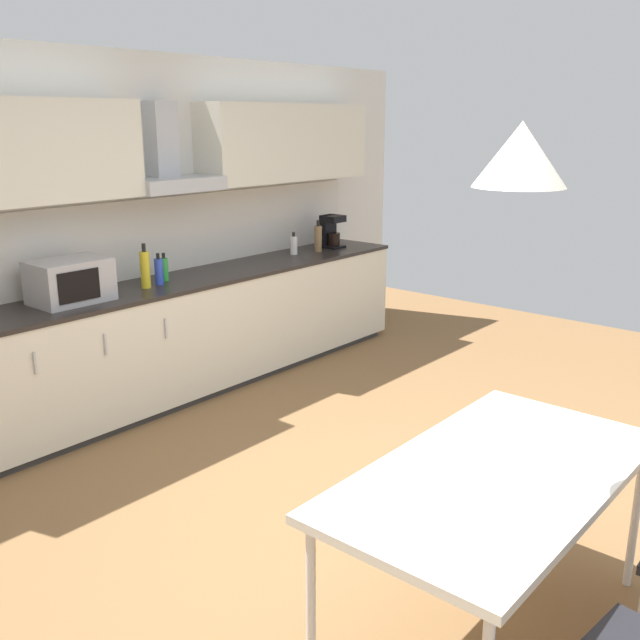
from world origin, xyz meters
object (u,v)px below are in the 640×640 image
(pendant_lamp, at_px, (521,154))
(bottle_blue, at_px, (159,271))
(bottle_white, at_px, (294,245))
(dining_table, at_px, (496,481))
(bottle_green, at_px, (164,269))
(microwave, at_px, (70,281))
(coffee_maker, at_px, (331,231))
(bottle_yellow, at_px, (145,269))
(bottle_brown, at_px, (318,238))

(pendant_lamp, bearing_deg, bottle_blue, 76.17)
(bottle_white, distance_m, dining_table, 3.86)
(bottle_white, distance_m, bottle_green, 1.41)
(bottle_green, distance_m, bottle_blue, 0.12)
(microwave, bearing_deg, coffee_maker, 0.56)
(microwave, distance_m, bottle_yellow, 0.56)
(bottle_yellow, bearing_deg, bottle_green, 20.39)
(microwave, bearing_deg, bottle_yellow, -3.45)
(bottle_yellow, height_order, bottle_blue, bottle_yellow)
(coffee_maker, bearing_deg, pendant_lamp, -131.54)
(bottle_brown, bearing_deg, bottle_yellow, -179.52)
(dining_table, xyz_separation_m, pendant_lamp, (0.00, -0.00, 1.23))
(coffee_maker, bearing_deg, microwave, -179.44)
(bottle_brown, relative_size, bottle_green, 1.35)
(pendant_lamp, bearing_deg, coffee_maker, 48.46)
(bottle_blue, distance_m, dining_table, 3.16)
(bottle_green, distance_m, dining_table, 3.25)
(microwave, height_order, bottle_yellow, bottle_yellow)
(microwave, relative_size, dining_table, 0.32)
(bottle_green, bearing_deg, bottle_blue, -145.84)
(bottle_green, relative_size, bottle_blue, 0.91)
(bottle_yellow, xyz_separation_m, bottle_white, (1.64, 0.08, -0.05))
(pendant_lamp, bearing_deg, bottle_brown, 50.55)
(bottle_green, bearing_deg, microwave, -176.30)
(bottle_blue, bearing_deg, bottle_green, 34.16)
(coffee_maker, bearing_deg, dining_table, -131.54)
(microwave, distance_m, coffee_maker, 2.68)
(coffee_maker, xyz_separation_m, bottle_green, (-1.89, 0.02, -0.06))
(bottle_white, height_order, bottle_brown, bottle_brown)
(bottle_blue, bearing_deg, microwave, 178.65)
(bottle_blue, height_order, dining_table, bottle_blue)
(coffee_maker, xyz_separation_m, bottle_brown, (-0.23, -0.04, -0.03))
(bottle_yellow, bearing_deg, pendant_lamp, -101.59)
(microwave, bearing_deg, bottle_green, 3.70)
(bottle_brown, xyz_separation_m, bottle_green, (-1.66, 0.07, -0.03))
(dining_table, bearing_deg, bottle_green, 74.74)
(bottle_green, distance_m, pendant_lamp, 3.37)
(coffee_maker, distance_m, dining_table, 4.15)
(coffee_maker, distance_m, pendant_lamp, 4.23)
(bottle_green, bearing_deg, pendant_lamp, -105.26)
(microwave, xyz_separation_m, dining_table, (-0.06, -3.07, -0.33))
(dining_table, bearing_deg, coffee_maker, 48.46)
(bottle_green, height_order, dining_table, bottle_green)
(bottle_brown, distance_m, pendant_lamp, 4.06)
(bottle_green, bearing_deg, bottle_white, -0.11)
(bottle_brown, relative_size, bottle_blue, 1.22)
(bottle_yellow, relative_size, bottle_white, 1.62)
(coffee_maker, height_order, bottle_white, coffee_maker)
(bottle_yellow, bearing_deg, bottle_white, 2.88)
(bottle_green, relative_size, pendant_lamp, 0.65)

